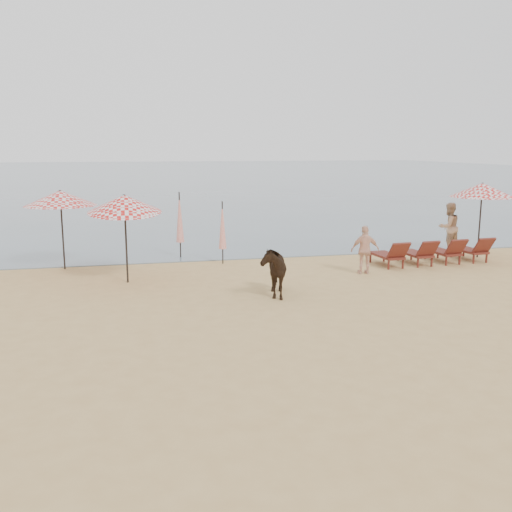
% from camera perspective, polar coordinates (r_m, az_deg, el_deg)
% --- Properties ---
extents(ground, '(120.00, 120.00, 0.00)m').
position_cam_1_polar(ground, '(11.36, 5.72, -10.14)').
color(ground, tan).
rests_on(ground, ground).
extents(sea, '(160.00, 140.00, 0.06)m').
position_cam_1_polar(sea, '(90.20, -10.80, 8.12)').
color(sea, '#51606B').
rests_on(sea, ground).
extents(lounger_cluster_right, '(4.16, 2.01, 0.64)m').
position_cam_1_polar(lounger_cluster_right, '(20.95, 17.25, 0.44)').
color(lounger_cluster_right, maroon).
rests_on(lounger_cluster_right, ground).
extents(umbrella_open_left_a, '(2.34, 2.34, 2.67)m').
position_cam_1_polar(umbrella_open_left_a, '(19.94, -18.98, 5.49)').
color(umbrella_open_left_a, black).
rests_on(umbrella_open_left_a, ground).
extents(umbrella_open_left_b, '(2.18, 2.22, 2.77)m').
position_cam_1_polar(umbrella_open_left_b, '(17.42, -13.02, 5.12)').
color(umbrella_open_left_b, black).
rests_on(umbrella_open_left_b, ground).
extents(umbrella_open_right, '(2.28, 2.28, 2.78)m').
position_cam_1_polar(umbrella_open_right, '(22.58, 21.68, 6.15)').
color(umbrella_open_right, black).
rests_on(umbrella_open_right, ground).
extents(umbrella_closed_left, '(0.30, 0.30, 2.44)m').
position_cam_1_polar(umbrella_closed_left, '(21.14, -7.64, 3.82)').
color(umbrella_closed_left, black).
rests_on(umbrella_closed_left, ground).
extents(umbrella_closed_right, '(0.27, 0.27, 2.21)m').
position_cam_1_polar(umbrella_closed_right, '(19.94, -3.37, 3.06)').
color(umbrella_closed_right, black).
rests_on(umbrella_closed_right, ground).
extents(cow, '(1.04, 1.82, 1.45)m').
position_cam_1_polar(cow, '(15.75, 1.61, -1.38)').
color(cow, black).
rests_on(cow, ground).
extents(beachgoer_right_a, '(1.05, 0.89, 1.92)m').
position_cam_1_polar(beachgoer_right_a, '(23.68, 18.71, 2.77)').
color(beachgoer_right_a, tan).
rests_on(beachgoer_right_a, ground).
extents(beachgoer_right_b, '(0.96, 0.50, 1.57)m').
position_cam_1_polar(beachgoer_right_b, '(18.74, 10.85, 0.60)').
color(beachgoer_right_b, '#E3AB8E').
rests_on(beachgoer_right_b, ground).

